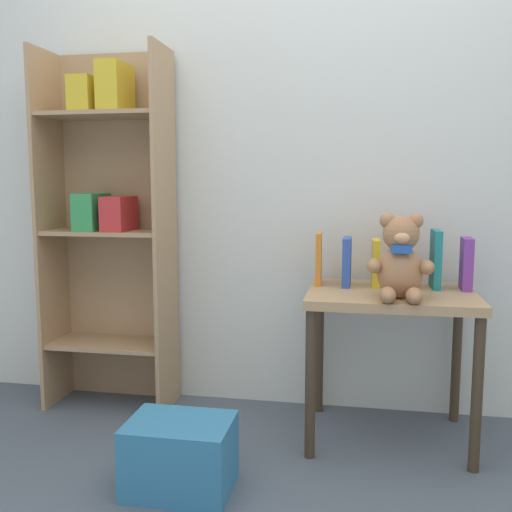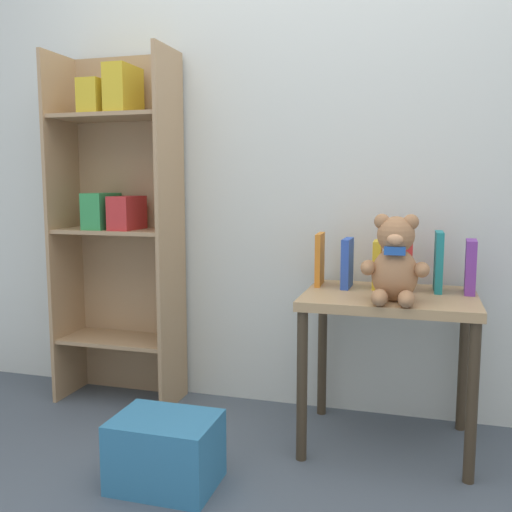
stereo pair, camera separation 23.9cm
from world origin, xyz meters
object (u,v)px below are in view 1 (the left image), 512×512
(book_standing_blue, at_px, (347,262))
(display_table, at_px, (390,313))
(book_standing_teal, at_px, (436,259))
(storage_bin, at_px, (180,455))
(teddy_bear, at_px, (400,260))
(bookshelf_side, at_px, (110,211))
(book_standing_purple, at_px, (466,264))
(book_standing_yellow, at_px, (376,263))
(book_standing_red, at_px, (405,256))
(book_standing_orange, at_px, (319,258))

(book_standing_blue, bearing_deg, display_table, -26.34)
(book_standing_teal, relative_size, storage_bin, 0.68)
(display_table, bearing_deg, teddy_bear, -81.46)
(book_standing_blue, xyz_separation_m, storage_bin, (-0.53, -0.63, -0.59))
(bookshelf_side, bearing_deg, book_standing_purple, -2.73)
(bookshelf_side, relative_size, teddy_bear, 5.13)
(book_standing_teal, bearing_deg, book_standing_purple, -4.99)
(book_standing_yellow, distance_m, book_standing_teal, 0.24)
(book_standing_yellow, bearing_deg, book_standing_red, -2.04)
(book_standing_teal, bearing_deg, bookshelf_side, 175.79)
(storage_bin, bearing_deg, book_standing_teal, 35.92)
(display_table, bearing_deg, book_standing_teal, 31.01)
(book_standing_orange, height_order, storage_bin, book_standing_orange)
(teddy_bear, height_order, book_standing_red, teddy_bear)
(bookshelf_side, distance_m, book_standing_yellow, 1.22)
(storage_bin, bearing_deg, bookshelf_side, 127.79)
(book_standing_purple, xyz_separation_m, storage_bin, (-1.01, -0.64, -0.59))
(book_standing_teal, distance_m, book_standing_purple, 0.12)
(book_standing_red, distance_m, book_standing_teal, 0.12)
(display_table, xyz_separation_m, storage_bin, (-0.71, -0.54, -0.40))
(display_table, distance_m, book_standing_red, 0.25)
(book_standing_blue, xyz_separation_m, book_standing_yellow, (0.12, 0.02, -0.00))
(book_standing_blue, bearing_deg, bookshelf_side, 177.02)
(bookshelf_side, bearing_deg, book_standing_red, -2.70)
(teddy_bear, distance_m, storage_bin, 1.04)
(teddy_bear, bearing_deg, book_standing_blue, 130.02)
(teddy_bear, bearing_deg, book_standing_purple, 41.64)
(storage_bin, bearing_deg, book_standing_blue, 49.84)
(bookshelf_side, xyz_separation_m, storage_bin, (0.55, -0.71, -0.79))
(book_standing_orange, xyz_separation_m, book_standing_red, (0.36, -0.01, 0.02))
(bookshelf_side, height_order, display_table, bookshelf_side)
(book_standing_blue, distance_m, book_standing_teal, 0.36)
(book_standing_blue, distance_m, book_standing_yellow, 0.12)
(bookshelf_side, xyz_separation_m, book_standing_orange, (0.96, -0.05, -0.19))
(display_table, height_order, book_standing_yellow, book_standing_yellow)
(book_standing_yellow, xyz_separation_m, book_standing_purple, (0.36, -0.01, 0.01))
(book_standing_red, xyz_separation_m, book_standing_purple, (0.24, -0.01, -0.03))
(teddy_bear, xyz_separation_m, book_standing_orange, (-0.32, 0.27, -0.04))
(book_standing_red, relative_size, storage_bin, 0.74)
(book_standing_yellow, bearing_deg, book_standing_orange, 177.23)
(storage_bin, bearing_deg, book_standing_red, 40.12)
(book_standing_teal, bearing_deg, book_standing_red, 176.14)
(bookshelf_side, relative_size, book_standing_yellow, 8.38)
(teddy_bear, relative_size, book_standing_orange, 1.45)
(display_table, relative_size, book_standing_purple, 3.13)
(book_standing_red, height_order, book_standing_purple, book_standing_red)
(book_standing_yellow, relative_size, book_standing_purple, 0.93)
(book_standing_blue, height_order, book_standing_red, book_standing_red)
(book_standing_orange, bearing_deg, book_standing_yellow, -4.22)
(teddy_bear, relative_size, book_standing_purple, 1.52)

